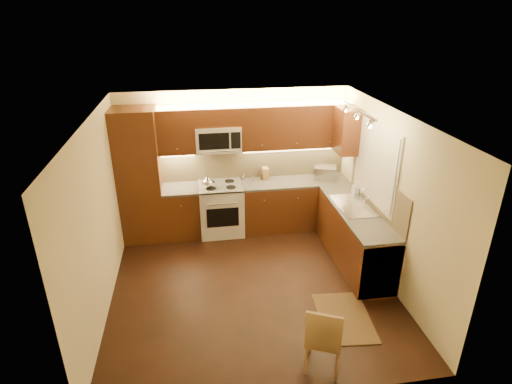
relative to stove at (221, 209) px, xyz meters
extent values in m
cube|color=black|center=(0.30, -1.68, -0.46)|extent=(4.00, 4.00, 0.01)
cube|color=beige|center=(0.30, -1.68, 2.04)|extent=(4.00, 4.00, 0.01)
cube|color=beige|center=(0.30, 0.32, 0.79)|extent=(4.00, 0.01, 2.50)
cube|color=beige|center=(0.30, -3.67, 0.79)|extent=(4.00, 0.01, 2.50)
cube|color=beige|center=(-1.70, -1.68, 0.79)|extent=(0.01, 4.00, 2.50)
cube|color=beige|center=(2.30, -1.68, 0.79)|extent=(0.01, 4.00, 2.50)
cube|color=#46280F|center=(-1.35, 0.02, 0.69)|extent=(0.70, 0.60, 2.30)
cube|color=#46280F|center=(-0.69, 0.02, -0.03)|extent=(0.62, 0.60, 0.86)
cube|color=#3A3734|center=(-0.69, 0.02, 0.42)|extent=(0.62, 0.60, 0.04)
cube|color=#46280F|center=(1.34, 0.02, -0.03)|extent=(1.92, 0.60, 0.86)
cube|color=#3A3734|center=(1.34, 0.02, 0.42)|extent=(1.92, 0.60, 0.04)
cube|color=#46280F|center=(2.00, -1.28, -0.03)|extent=(0.60, 2.00, 0.86)
cube|color=#3A3734|center=(2.00, -1.28, 0.42)|extent=(0.60, 2.00, 0.04)
cube|color=silver|center=(2.00, -1.98, -0.03)|extent=(0.58, 0.60, 0.84)
cube|color=tan|center=(0.65, 0.31, 0.74)|extent=(3.30, 0.02, 0.60)
cube|color=tan|center=(2.29, -1.28, 0.74)|extent=(0.02, 2.00, 0.60)
cube|color=#46280F|center=(-0.69, 0.15, 1.42)|extent=(0.62, 0.35, 0.75)
cube|color=#46280F|center=(1.34, 0.15, 1.42)|extent=(1.92, 0.35, 0.75)
cube|color=#46280F|center=(0.00, 0.15, 1.63)|extent=(0.76, 0.35, 0.31)
cube|color=#46280F|center=(2.12, -0.28, 1.42)|extent=(0.35, 0.50, 0.75)
cube|color=silver|center=(2.29, -1.12, 1.14)|extent=(0.03, 1.44, 1.24)
cube|color=silver|center=(2.27, -1.12, 1.14)|extent=(0.02, 1.36, 1.16)
cube|color=silver|center=(1.85, -1.27, 2.00)|extent=(0.04, 1.20, 0.03)
cube|color=silver|center=(1.90, 0.05, 0.55)|extent=(0.45, 0.38, 0.23)
cube|color=#9D6D46|center=(0.83, 0.19, 0.55)|extent=(0.11, 0.17, 0.22)
cylinder|color=silver|center=(0.59, 0.14, 0.49)|extent=(0.05, 0.05, 0.10)
cylinder|color=brown|center=(0.75, 0.20, 0.49)|extent=(0.05, 0.05, 0.09)
cylinder|color=silver|center=(0.44, 0.22, 0.48)|extent=(0.05, 0.05, 0.09)
cylinder|color=#99592E|center=(0.44, 0.24, 0.49)|extent=(0.06, 0.06, 0.10)
imported|color=silver|center=(2.21, -0.66, 0.55)|extent=(0.10, 0.11, 0.21)
cube|color=black|center=(1.40, -2.58, -0.45)|extent=(0.75, 1.06, 0.01)
camera|label=1|loc=(-0.43, -6.70, 3.31)|focal=29.36mm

